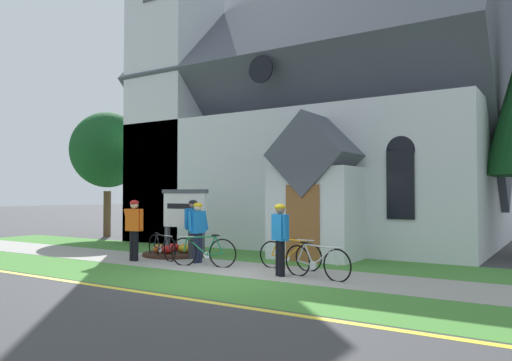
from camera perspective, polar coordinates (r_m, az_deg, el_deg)
The scene contains 17 objects.
ground at distance 14.27m, azimuth 5.70°, elevation -9.01°, with size 140.00×140.00×0.00m, color #3D3D3F.
sidewalk_slab at distance 13.21m, azimuth -7.58°, elevation -9.57°, with size 32.00×2.14×0.01m, color #99968E.
grass_verge at distance 11.66m, azimuth -14.54°, elevation -10.59°, with size 32.00×2.17×0.01m, color #427F33.
church_lawn at distance 15.01m, azimuth -1.88°, elevation -8.63°, with size 24.00×2.44×0.01m, color #427F33.
curb_paint_stripe at distance 10.87m, azimuth -19.40°, elevation -11.21°, with size 28.00×0.16×0.01m, color yellow.
church_building at distance 20.55m, azimuth 6.95°, elevation 6.50°, with size 13.44×12.16×13.49m.
church_sign at distance 15.22m, azimuth -8.32°, elevation -3.58°, with size 1.82×0.17×1.99m.
flower_bed at distance 15.02m, azimuth -9.38°, elevation -8.24°, with size 1.95×1.95×0.34m.
bicycle_blue at distance 12.64m, azimuth -6.15°, elevation -8.20°, with size 1.78×0.47×0.85m.
bicycle_yellow at distance 14.17m, azimuth -10.92°, elevation -7.57°, with size 1.59×0.64×0.77m.
bicycle_red at distance 10.87m, azimuth 7.04°, elevation -9.34°, with size 1.75×0.40×0.80m.
bicycle_white at distance 12.09m, azimuth 3.93°, elevation -8.60°, with size 1.70×0.09×0.81m.
cyclist_in_yellow_jersey at distance 13.93m, azimuth -13.97°, elevation -5.08°, with size 0.66×0.29×1.68m.
cyclist_in_orange_jersey at distance 13.25m, azimuth -6.79°, elevation -5.49°, with size 0.26×0.73×1.62m.
cyclist_in_white_jersey at distance 11.03m, azimuth 2.82°, elevation -6.25°, with size 0.52×0.48×1.62m.
cyclist_in_blue_jersey at distance 14.19m, azimuth -7.33°, elevation -5.05°, with size 0.29×0.70×1.68m.
yard_deciduous_tree at distance 22.47m, azimuth -16.85°, elevation 3.39°, with size 3.21×3.21×5.45m.
Camera 1 is at (6.40, -8.62, 1.82)m, focal length 34.43 mm.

